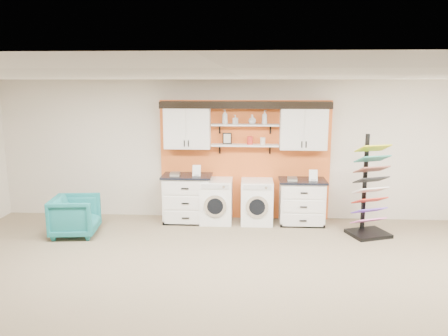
# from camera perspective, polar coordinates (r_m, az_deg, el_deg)

# --- Properties ---
(floor) EXTENTS (10.00, 10.00, 0.00)m
(floor) POSITION_cam_1_polar(r_m,az_deg,el_deg) (5.45, 2.06, -19.12)
(floor) COLOR #847459
(floor) RESTS_ON ground
(ceiling) EXTENTS (10.00, 10.00, 0.00)m
(ceiling) POSITION_cam_1_polar(r_m,az_deg,el_deg) (4.71, 2.30, 11.76)
(ceiling) COLOR white
(ceiling) RESTS_ON wall_back
(wall_back) EXTENTS (10.00, 0.00, 10.00)m
(wall_back) POSITION_cam_1_polar(r_m,az_deg,el_deg) (8.81, 2.74, 2.35)
(wall_back) COLOR beige
(wall_back) RESTS_ON floor
(accent_panel) EXTENTS (3.40, 0.07, 2.40)m
(accent_panel) POSITION_cam_1_polar(r_m,az_deg,el_deg) (8.81, 2.72, 1.03)
(accent_panel) COLOR orange
(accent_panel) RESTS_ON wall_back
(upper_cabinet_left) EXTENTS (0.90, 0.35, 0.84)m
(upper_cabinet_left) POSITION_cam_1_polar(r_m,az_deg,el_deg) (8.63, -4.80, 5.35)
(upper_cabinet_left) COLOR white
(upper_cabinet_left) RESTS_ON wall_back
(upper_cabinet_right) EXTENTS (0.90, 0.35, 0.84)m
(upper_cabinet_right) POSITION_cam_1_polar(r_m,az_deg,el_deg) (8.61, 10.32, 5.19)
(upper_cabinet_right) COLOR white
(upper_cabinet_right) RESTS_ON wall_back
(shelf_lower) EXTENTS (1.32, 0.28, 0.03)m
(shelf_lower) POSITION_cam_1_polar(r_m,az_deg,el_deg) (8.60, 2.73, 3.00)
(shelf_lower) COLOR white
(shelf_lower) RESTS_ON wall_back
(shelf_upper) EXTENTS (1.32, 0.28, 0.03)m
(shelf_upper) POSITION_cam_1_polar(r_m,az_deg,el_deg) (8.55, 2.76, 5.65)
(shelf_upper) COLOR white
(shelf_upper) RESTS_ON wall_back
(crown_molding) EXTENTS (3.30, 0.41, 0.13)m
(crown_molding) POSITION_cam_1_polar(r_m,az_deg,el_deg) (8.53, 2.78, 8.32)
(crown_molding) COLOR black
(crown_molding) RESTS_ON wall_back
(picture_frame) EXTENTS (0.18, 0.02, 0.22)m
(picture_frame) POSITION_cam_1_polar(r_m,az_deg,el_deg) (8.64, 0.41, 3.89)
(picture_frame) COLOR black
(picture_frame) RESTS_ON shelf_lower
(canister_red) EXTENTS (0.11, 0.11, 0.16)m
(canister_red) POSITION_cam_1_polar(r_m,az_deg,el_deg) (8.58, 3.41, 3.62)
(canister_red) COLOR red
(canister_red) RESTS_ON shelf_lower
(canister_cream) EXTENTS (0.10, 0.10, 0.14)m
(canister_cream) POSITION_cam_1_polar(r_m,az_deg,el_deg) (8.59, 5.08, 3.53)
(canister_cream) COLOR silver
(canister_cream) RESTS_ON shelf_lower
(base_cabinet_left) EXTENTS (0.97, 0.66, 0.95)m
(base_cabinet_left) POSITION_cam_1_polar(r_m,az_deg,el_deg) (8.74, -4.79, -3.95)
(base_cabinet_left) COLOR white
(base_cabinet_left) RESTS_ON floor
(base_cabinet_right) EXTENTS (0.91, 0.66, 0.89)m
(base_cabinet_right) POSITION_cam_1_polar(r_m,az_deg,el_deg) (8.72, 10.11, -4.33)
(base_cabinet_right) COLOR white
(base_cabinet_right) RESTS_ON floor
(washer) EXTENTS (0.62, 0.71, 0.87)m
(washer) POSITION_cam_1_polar(r_m,az_deg,el_deg) (8.69, -0.99, -4.30)
(washer) COLOR white
(washer) RESTS_ON floor
(dryer) EXTENTS (0.62, 0.71, 0.86)m
(dryer) POSITION_cam_1_polar(r_m,az_deg,el_deg) (8.66, 4.31, -4.39)
(dryer) COLOR white
(dryer) RESTS_ON floor
(sample_rack) EXTENTS (0.82, 0.75, 1.84)m
(sample_rack) POSITION_cam_1_polar(r_m,az_deg,el_deg) (8.33, 18.42, -4.61)
(sample_rack) COLOR black
(sample_rack) RESTS_ON floor
(armchair) EXTENTS (0.87, 0.86, 0.72)m
(armchair) POSITION_cam_1_polar(r_m,az_deg,el_deg) (8.42, -18.85, -5.94)
(armchair) COLOR #187377
(armchair) RESTS_ON floor
(soap_bottle_a) EXTENTS (0.15, 0.15, 0.28)m
(soap_bottle_a) POSITION_cam_1_polar(r_m,az_deg,el_deg) (8.55, 0.13, 6.70)
(soap_bottle_a) COLOR silver
(soap_bottle_a) RESTS_ON shelf_upper
(soap_bottle_b) EXTENTS (0.11, 0.11, 0.18)m
(soap_bottle_b) POSITION_cam_1_polar(r_m,az_deg,el_deg) (8.54, 1.50, 6.36)
(soap_bottle_b) COLOR silver
(soap_bottle_b) RESTS_ON shelf_upper
(soap_bottle_c) EXTENTS (0.20, 0.20, 0.18)m
(soap_bottle_c) POSITION_cam_1_polar(r_m,az_deg,el_deg) (8.54, 3.71, 6.36)
(soap_bottle_c) COLOR silver
(soap_bottle_c) RESTS_ON shelf_upper
(soap_bottle_d) EXTENTS (0.15, 0.15, 0.27)m
(soap_bottle_d) POSITION_cam_1_polar(r_m,az_deg,el_deg) (8.54, 5.32, 6.62)
(soap_bottle_d) COLOR silver
(soap_bottle_d) RESTS_ON shelf_upper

